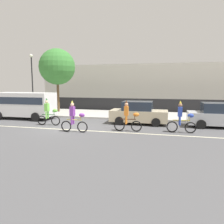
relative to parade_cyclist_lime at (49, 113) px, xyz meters
The scene contains 14 objects.
ground_plane 2.00m from the parade_cyclist_lime, 18.81° to the right, with size 80.00×80.00×0.00m, color #4C4C4F.
road_centre_line 2.19m from the parade_cyclist_lime, 32.30° to the right, with size 36.00×0.14×0.01m, color beige.
sidewalk_curb 6.21m from the parade_cyclist_lime, 73.84° to the left, with size 60.00×5.00×0.15m, color #ADAAA3.
fence_line 8.98m from the parade_cyclist_lime, 79.00° to the left, with size 40.00×0.08×1.40m, color black.
building_backdrop 18.41m from the parade_cyclist_lime, 71.98° to the left, with size 28.00×8.00×5.35m, color beige.
parade_cyclist_lime is the anchor object (origin of this frame).
parade_cyclist_purple 3.11m from the parade_cyclist_lime, 31.32° to the right, with size 1.72×0.50×1.92m.
parade_cyclist_orange 5.79m from the parade_cyclist_lime, ahead, with size 1.72×0.50×1.92m.
parade_cyclist_cobalt 8.91m from the parade_cyclist_lime, ahead, with size 1.72×0.50×1.92m.
parked_van_white 4.04m from the parade_cyclist_lime, 148.20° to the left, with size 5.00×2.22×2.18m.
parked_car_silver 11.66m from the parade_cyclist_lime, 10.47° to the left, with size 4.10×1.92×1.64m.
parked_car_beige 6.40m from the parade_cyclist_lime, 19.17° to the left, with size 4.10×1.92×1.64m.
street_lamp_post 9.77m from the parade_cyclist_lime, 130.09° to the left, with size 0.36×0.36×5.86m.
street_tree_near_lamp 7.63m from the parade_cyclist_lime, 112.09° to the left, with size 3.51×3.51×6.17m.
Camera 1 is at (6.30, -13.02, 2.88)m, focal length 35.00 mm.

